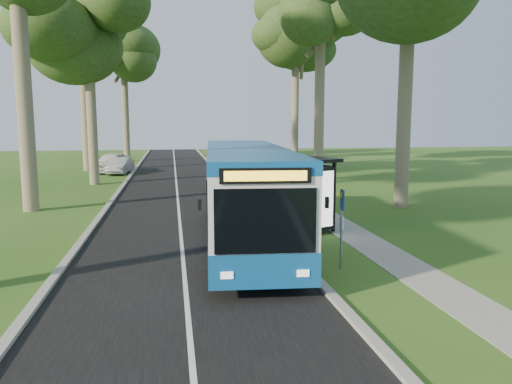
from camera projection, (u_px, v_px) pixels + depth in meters
ground at (280, 241)px, 17.93m from camera, size 120.00×120.00×0.00m
road at (178, 200)px, 27.11m from camera, size 7.00×100.00×0.02m
kerb_east at (242, 198)px, 27.68m from camera, size 0.25×100.00×0.12m
kerb_west at (111, 201)px, 26.53m from camera, size 0.25×100.00×0.12m
centre_line at (178, 200)px, 27.11m from camera, size 0.12×100.00×0.00m
footpath at (294, 197)px, 28.19m from camera, size 1.50×100.00×0.02m
bus at (246, 193)px, 17.72m from camera, size 3.61×12.86×3.37m
bus_stop_sign at (342, 219)px, 14.43m from camera, size 0.09×0.33×2.35m
bus_shelter at (305, 179)px, 19.58m from camera, size 2.91×3.76×2.86m
litter_bin at (298, 210)px, 21.19m from camera, size 0.58×0.58×1.02m
car_white at (112, 162)px, 41.88m from camera, size 3.33×5.30×1.68m
car_silver at (120, 166)px, 40.76m from camera, size 2.02×4.26×1.35m
tree_west_c at (87, 25)px, 32.54m from camera, size 5.20×5.20×14.15m
tree_west_d at (80, 9)px, 41.54m from camera, size 5.20×5.20×18.35m
tree_west_e at (123, 48)px, 51.95m from camera, size 5.20×5.20×16.04m
tree_east_c at (321, 2)px, 34.86m from camera, size 5.20×5.20×16.92m
tree_east_d at (296, 39)px, 46.86m from camera, size 5.20×5.20×16.08m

